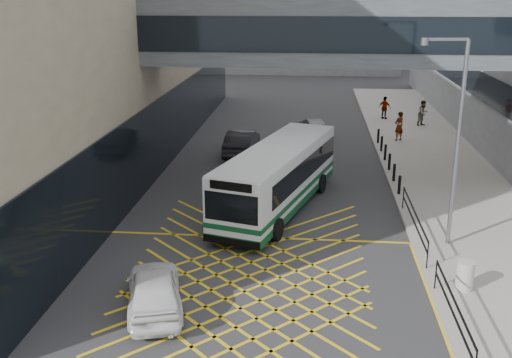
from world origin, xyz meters
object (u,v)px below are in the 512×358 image
(car_dark, at_px, (242,142))
(litter_bin, at_px, (465,276))
(bus, at_px, (279,176))
(pedestrian_a, at_px, (399,126))
(car_silver, at_px, (313,126))
(pedestrian_c, at_px, (385,108))
(car_white, at_px, (154,289))
(street_lamp, at_px, (454,132))
(pedestrian_b, at_px, (423,113))

(car_dark, height_order, litter_bin, car_dark)
(bus, xyz_separation_m, pedestrian_a, (6.96, 12.88, -0.45))
(car_dark, relative_size, litter_bin, 4.88)
(car_silver, bearing_deg, car_dark, 36.75)
(car_silver, height_order, litter_bin, car_silver)
(litter_bin, height_order, pedestrian_c, pedestrian_c)
(car_dark, bearing_deg, car_white, 91.31)
(car_dark, height_order, pedestrian_a, pedestrian_a)
(bus, distance_m, pedestrian_a, 14.65)
(bus, height_order, car_silver, bus)
(litter_bin, distance_m, pedestrian_c, 27.00)
(bus, bearing_deg, car_silver, 100.69)
(street_lamp, bearing_deg, litter_bin, -98.52)
(car_silver, relative_size, pedestrian_a, 2.19)
(car_dark, distance_m, car_silver, 6.79)
(litter_bin, relative_size, pedestrian_c, 0.58)
(pedestrian_c, bearing_deg, litter_bin, 123.96)
(bus, xyz_separation_m, street_lamp, (6.50, -3.70, 2.99))
(bus, bearing_deg, street_lamp, -13.18)
(litter_bin, xyz_separation_m, pedestrian_b, (2.84, 24.93, 0.40))
(car_silver, distance_m, litter_bin, 22.39)
(street_lamp, bearing_deg, car_white, -157.49)
(car_dark, bearing_deg, car_silver, -125.11)
(car_dark, relative_size, street_lamp, 0.62)
(pedestrian_c, bearing_deg, street_lamp, 124.01)
(litter_bin, bearing_deg, street_lamp, 88.88)
(car_dark, bearing_deg, pedestrian_a, -155.81)
(pedestrian_a, distance_m, pedestrian_b, 5.22)
(street_lamp, xyz_separation_m, pedestrian_c, (0.30, 23.32, -3.53))
(bus, xyz_separation_m, car_silver, (1.46, 14.46, -0.91))
(litter_bin, bearing_deg, car_silver, 102.82)
(pedestrian_b, height_order, pedestrian_c, pedestrian_b)
(car_silver, relative_size, pedestrian_c, 2.42)
(bus, distance_m, street_lamp, 8.05)
(car_dark, xyz_separation_m, pedestrian_b, (11.99, 8.45, 0.31))
(street_lamp, distance_m, pedestrian_a, 16.94)
(pedestrian_b, bearing_deg, car_dark, 175.93)
(car_white, distance_m, pedestrian_a, 24.42)
(car_white, relative_size, litter_bin, 4.52)
(car_silver, height_order, pedestrian_c, pedestrian_c)
(litter_bin, bearing_deg, pedestrian_c, 89.21)
(litter_bin, bearing_deg, bus, 131.08)
(street_lamp, height_order, pedestrian_c, street_lamp)
(car_white, distance_m, pedestrian_c, 30.62)
(car_dark, height_order, street_lamp, street_lamp)
(bus, height_order, pedestrian_b, bus)
(bus, distance_m, litter_bin, 9.82)
(bus, xyz_separation_m, litter_bin, (6.42, -7.37, -0.89))
(car_white, height_order, car_dark, car_dark)
(pedestrian_a, relative_size, pedestrian_c, 1.10)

